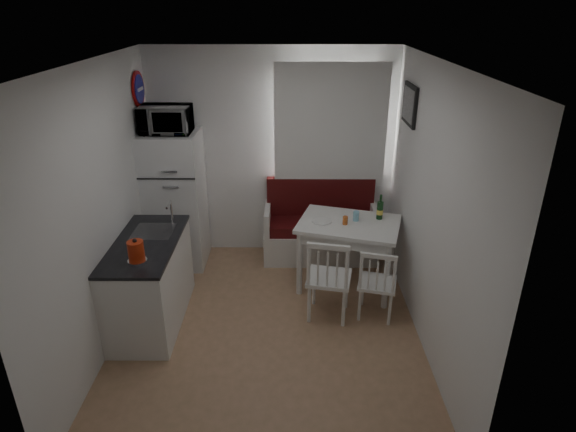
% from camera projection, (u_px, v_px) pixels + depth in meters
% --- Properties ---
extents(floor, '(3.00, 3.50, 0.02)m').
position_uv_depth(floor, '(269.00, 328.00, 4.91)').
color(floor, '#9D7853').
rests_on(floor, ground).
extents(ceiling, '(3.00, 3.50, 0.02)m').
position_uv_depth(ceiling, '(263.00, 62.00, 3.84)').
color(ceiling, white).
rests_on(ceiling, wall_back).
extents(wall_back, '(3.00, 0.02, 2.60)m').
position_uv_depth(wall_back, '(273.00, 155.00, 5.97)').
color(wall_back, white).
rests_on(wall_back, floor).
extents(wall_front, '(3.00, 0.02, 2.60)m').
position_uv_depth(wall_front, '(252.00, 332.00, 2.78)').
color(wall_front, white).
rests_on(wall_front, floor).
extents(wall_left, '(0.02, 3.50, 2.60)m').
position_uv_depth(wall_left, '(102.00, 211.00, 4.38)').
color(wall_left, white).
rests_on(wall_left, floor).
extents(wall_right, '(0.02, 3.50, 2.60)m').
position_uv_depth(wall_right, '(431.00, 211.00, 4.37)').
color(wall_right, white).
rests_on(wall_right, floor).
extents(window, '(1.22, 0.06, 1.47)m').
position_uv_depth(window, '(330.00, 130.00, 5.81)').
color(window, white).
rests_on(window, wall_back).
extents(curtain, '(1.35, 0.02, 1.50)m').
position_uv_depth(curtain, '(331.00, 127.00, 5.73)').
color(curtain, white).
rests_on(curtain, wall_back).
extents(kitchen_counter, '(0.62, 1.32, 1.16)m').
position_uv_depth(kitchen_counter, '(150.00, 281.00, 4.87)').
color(kitchen_counter, white).
rests_on(kitchen_counter, floor).
extents(wall_sign, '(0.03, 0.40, 0.40)m').
position_uv_depth(wall_sign, '(139.00, 89.00, 5.36)').
color(wall_sign, navy).
rests_on(wall_sign, wall_left).
extents(picture_frame, '(0.04, 0.52, 0.42)m').
position_uv_depth(picture_frame, '(409.00, 105.00, 5.07)').
color(picture_frame, black).
rests_on(picture_frame, wall_right).
extents(bench, '(1.42, 0.55, 1.02)m').
position_uv_depth(bench, '(320.00, 233.00, 6.15)').
color(bench, white).
rests_on(bench, floor).
extents(dining_table, '(1.25, 1.03, 0.81)m').
position_uv_depth(dining_table, '(349.00, 230.00, 5.34)').
color(dining_table, white).
rests_on(dining_table, floor).
extents(chair_left, '(0.51, 0.49, 0.50)m').
position_uv_depth(chair_left, '(330.00, 272.00, 4.80)').
color(chair_left, white).
rests_on(chair_left, floor).
extents(chair_right, '(0.46, 0.45, 0.43)m').
position_uv_depth(chair_right, '(379.00, 278.00, 4.84)').
color(chair_right, white).
rests_on(chair_right, floor).
extents(fridge, '(0.67, 0.67, 1.68)m').
position_uv_depth(fridge, '(175.00, 200.00, 5.85)').
color(fridge, white).
rests_on(fridge, floor).
extents(microwave, '(0.56, 0.38, 0.31)m').
position_uv_depth(microwave, '(166.00, 119.00, 5.39)').
color(microwave, white).
rests_on(microwave, fridge).
extents(kettle, '(0.17, 0.17, 0.23)m').
position_uv_depth(kettle, '(136.00, 251.00, 4.27)').
color(kettle, red).
rests_on(kettle, kitchen_counter).
extents(wine_bottle, '(0.07, 0.07, 0.29)m').
position_uv_depth(wine_bottle, '(380.00, 207.00, 5.34)').
color(wine_bottle, '#123917').
rests_on(wine_bottle, dining_table).
extents(drinking_glass_orange, '(0.06, 0.06, 0.09)m').
position_uv_depth(drinking_glass_orange, '(345.00, 220.00, 5.24)').
color(drinking_glass_orange, '#C35A20').
rests_on(drinking_glass_orange, dining_table).
extents(drinking_glass_blue, '(0.07, 0.07, 0.11)m').
position_uv_depth(drinking_glass_blue, '(356.00, 216.00, 5.33)').
color(drinking_glass_blue, '#88CEE8').
rests_on(drinking_glass_blue, dining_table).
extents(plate, '(0.22, 0.22, 0.02)m').
position_uv_depth(plate, '(322.00, 221.00, 5.32)').
color(plate, white).
rests_on(plate, dining_table).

